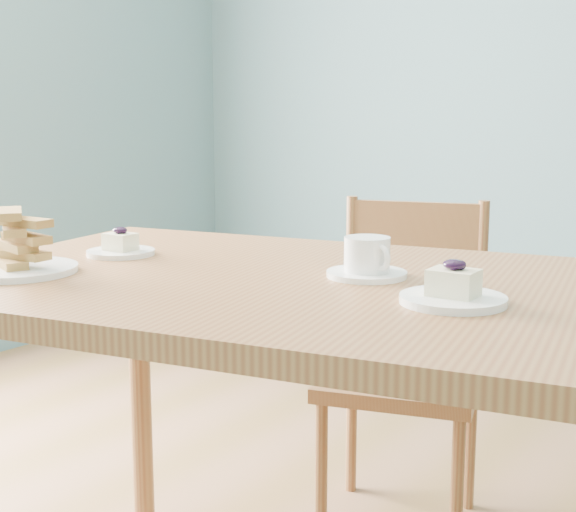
{
  "coord_description": "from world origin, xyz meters",
  "views": [
    {
      "loc": [
        0.73,
        -1.21,
        1.11
      ],
      "look_at": [
        -0.18,
        0.05,
        0.83
      ],
      "focal_mm": 50.0,
      "sensor_mm": 36.0,
      "label": 1
    }
  ],
  "objects": [
    {
      "name": "dining_chair",
      "position": [
        -0.23,
        0.65,
        0.45
      ],
      "size": [
        0.5,
        0.49,
        0.88
      ],
      "rotation": [
        0.0,
        0.0,
        0.31
      ],
      "color": "olive",
      "rests_on": "ground"
    },
    {
      "name": "dining_table",
      "position": [
        -0.04,
        -0.0,
        0.73
      ],
      "size": [
        1.65,
        1.15,
        0.81
      ],
      "rotation": [
        0.0,
        0.0,
        0.2
      ],
      "color": "olive",
      "rests_on": "ground"
    },
    {
      "name": "cheesecake_plate_near",
      "position": [
        0.21,
        -0.04,
        0.83
      ],
      "size": [
        0.17,
        0.17,
        0.07
      ],
      "rotation": [
        0.0,
        0.0,
        0.04
      ],
      "color": "white",
      "rests_on": "dining_table"
    },
    {
      "name": "coffee_cup",
      "position": [
        -0.01,
        0.06,
        0.84
      ],
      "size": [
        0.15,
        0.15,
        0.08
      ],
      "rotation": [
        0.0,
        0.0,
        -0.41
      ],
      "color": "white",
      "rests_on": "dining_table"
    },
    {
      "name": "biscotti_plate",
      "position": [
        -0.57,
        -0.3,
        0.85
      ],
      "size": [
        0.23,
        0.23,
        0.12
      ],
      "rotation": [
        0.0,
        0.0,
        -0.3
      ],
      "color": "white",
      "rests_on": "dining_table"
    },
    {
      "name": "cheesecake_plate_far",
      "position": [
        -0.56,
        -0.04,
        0.82
      ],
      "size": [
        0.15,
        0.15,
        0.06
      ],
      "rotation": [
        0.0,
        0.0,
        0.05
      ],
      "color": "white",
      "rests_on": "dining_table"
    }
  ]
}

